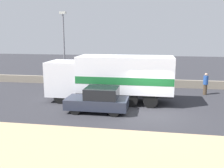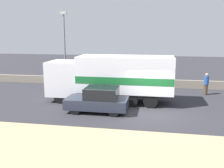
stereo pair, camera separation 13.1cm
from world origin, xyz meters
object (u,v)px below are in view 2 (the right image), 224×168
(car_hatchback, at_px, (98,100))
(pedestrian, at_px, (206,84))
(box_truck, at_px, (112,76))
(street_lamp, at_px, (65,44))

(car_hatchback, xyz_separation_m, pedestrian, (7.40, 5.75, 0.14))
(box_truck, height_order, pedestrian, box_truck)
(street_lamp, xyz_separation_m, car_hatchback, (4.76, -7.15, -3.12))
(box_truck, bearing_deg, pedestrian, -154.62)
(car_hatchback, bearing_deg, pedestrian, -142.14)
(car_hatchback, bearing_deg, box_truck, -100.41)
(pedestrian, bearing_deg, street_lamp, 173.43)
(car_hatchback, relative_size, pedestrian, 2.21)
(car_hatchback, bearing_deg, street_lamp, -56.35)
(street_lamp, height_order, pedestrian, street_lamp)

